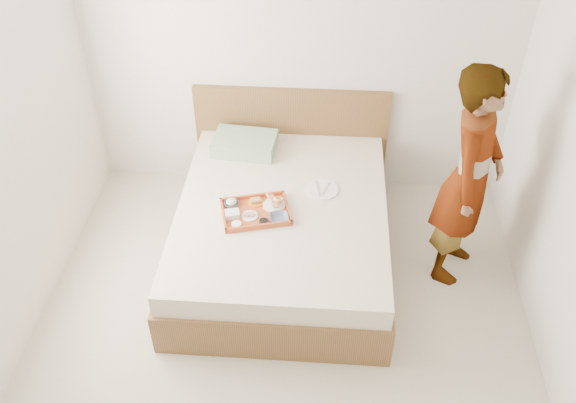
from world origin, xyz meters
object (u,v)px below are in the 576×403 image
at_px(tray, 256,212).
at_px(dinner_plate, 322,190).
at_px(bed, 282,231).
at_px(person, 470,178).

relative_size(tray, dinner_plate, 1.93).
relative_size(bed, person, 1.16).
bearing_deg(dinner_plate, person, -11.09).
relative_size(tray, person, 0.28).
xyz_separation_m(tray, person, (1.50, 0.11, 0.31)).
xyz_separation_m(bed, dinner_plate, (0.29, 0.20, 0.27)).
height_order(bed, person, person).
height_order(bed, dinner_plate, dinner_plate).
bearing_deg(bed, dinner_plate, 34.30).
xyz_separation_m(dinner_plate, person, (1.03, -0.20, 0.33)).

